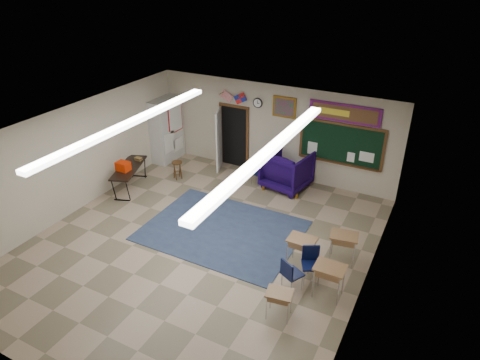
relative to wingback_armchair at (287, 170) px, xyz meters
The scene contains 25 objects.
floor 3.96m from the wingback_armchair, 101.59° to the right, with size 9.00×9.00×0.00m, color gray.
back_wall 1.37m from the wingback_armchair, 139.73° to the left, with size 8.00×0.04×3.00m, color #B3A691.
front_wall 8.42m from the wingback_armchair, 95.39° to the right, with size 8.00×0.04×3.00m, color #B3A691.
left_wall 6.20m from the wingback_armchair, 141.31° to the right, with size 0.04×9.00×3.00m, color #B3A691.
right_wall 5.08m from the wingback_armchair, 50.03° to the right, with size 0.04×9.00×3.00m, color #B3A691.
ceiling 4.59m from the wingback_armchair, 101.59° to the right, with size 8.00×9.00×0.04m, color #B8B8B4.
area_rug 3.15m from the wingback_armchair, 100.94° to the right, with size 4.00×3.00×0.02m, color #31415D.
fluorescent_strips 4.56m from the wingback_armchair, 101.59° to the right, with size 3.86×6.00×0.10m, color white, non-canonical shape.
doorway 2.39m from the wingback_armchair, 167.26° to the left, with size 1.10×0.89×2.16m.
chalkboard 1.77m from the wingback_armchair, 23.96° to the left, with size 2.55×0.14×1.30m.
bulletin_board 2.41m from the wingback_armchair, 24.10° to the left, with size 2.10×0.05×0.55m.
framed_art_print 1.91m from the wingback_armchair, 124.63° to the left, with size 0.75×0.05×0.65m.
wall_clock 2.29m from the wingback_armchair, 154.67° to the left, with size 0.32×0.05×0.32m.
wall_flags 2.95m from the wingback_armchair, 164.50° to the left, with size 1.16×0.06×0.70m, color red, non-canonical shape.
storage_cabinet 4.53m from the wingback_armchair, behind, with size 0.59×1.25×2.20m.
wingback_armchair is the anchor object (origin of this frame).
student_chair_reading 0.95m from the wingback_armchair, 165.88° to the right, with size 0.37×0.37×0.73m, color #080E32, non-canonical shape.
student_chair_desk_a 4.67m from the wingback_armchair, 66.52° to the right, with size 0.41×0.41×0.82m, color #080E32, non-canonical shape.
student_chair_desk_b 4.40m from the wingback_armchair, 61.05° to the right, with size 0.42×0.42×0.84m, color #080E32, non-canonical shape.
student_desk_front_left 3.85m from the wingback_armchair, 63.05° to the right, with size 0.64×0.48×0.76m.
student_desk_front_right 3.82m from the wingback_armchair, 47.89° to the right, with size 0.70×0.57×0.76m.
student_desk_back_left 5.49m from the wingback_armchair, 69.56° to the right, with size 0.58×0.47×0.63m.
student_desk_back_right 4.87m from the wingback_armchair, 57.61° to the right, with size 0.65×0.49×0.77m.
folding_table 4.86m from the wingback_armchair, 151.41° to the right, with size 1.17×1.86×1.01m.
wooden_stool 3.53m from the wingback_armchair, 161.76° to the right, with size 0.34×0.34×0.59m.
Camera 1 is at (4.95, -7.30, 6.48)m, focal length 32.00 mm.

